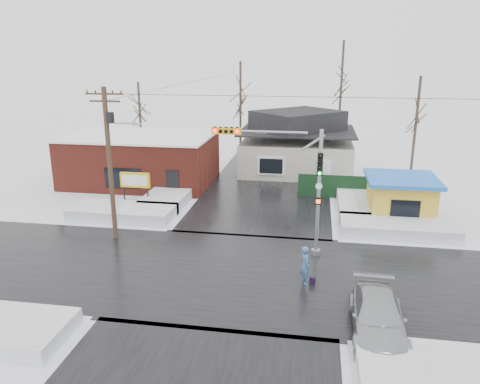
% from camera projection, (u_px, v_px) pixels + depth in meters
% --- Properties ---
extents(ground, '(120.00, 120.00, 0.00)m').
position_uv_depth(ground, '(236.00, 273.00, 23.83)').
color(ground, white).
rests_on(ground, ground).
extents(road_ns, '(10.00, 120.00, 0.02)m').
position_uv_depth(road_ns, '(236.00, 273.00, 23.82)').
color(road_ns, black).
rests_on(road_ns, ground).
extents(road_ew, '(120.00, 10.00, 0.02)m').
position_uv_depth(road_ew, '(236.00, 273.00, 23.82)').
color(road_ew, black).
rests_on(road_ew, ground).
extents(snowbank_nw, '(7.00, 3.00, 0.80)m').
position_uv_depth(snowbank_nw, '(123.00, 212.00, 31.73)').
color(snowbank_nw, white).
rests_on(snowbank_nw, ground).
extents(snowbank_ne, '(7.00, 3.00, 0.80)m').
position_uv_depth(snowbank_ne, '(398.00, 228.00, 28.93)').
color(snowbank_ne, white).
rests_on(snowbank_ne, ground).
extents(snowbank_se, '(7.00, 3.00, 0.70)m').
position_uv_depth(snowbank_se, '(464.00, 376.00, 15.71)').
color(snowbank_se, white).
rests_on(snowbank_se, ground).
extents(snowbank_nside_w, '(3.00, 8.00, 0.80)m').
position_uv_depth(snowbank_nside_w, '(173.00, 193.00, 36.15)').
color(snowbank_nside_w, white).
rests_on(snowbank_nside_w, ground).
extents(snowbank_nside_e, '(3.00, 8.00, 0.80)m').
position_uv_depth(snowbank_nside_e, '(359.00, 202.00, 33.97)').
color(snowbank_nside_e, white).
rests_on(snowbank_nside_e, ground).
extents(traffic_signal, '(6.05, 0.68, 7.00)m').
position_uv_depth(traffic_signal, '(290.00, 175.00, 24.96)').
color(traffic_signal, gray).
rests_on(traffic_signal, ground).
extents(utility_pole, '(3.15, 0.44, 9.00)m').
position_uv_depth(utility_pole, '(110.00, 155.00, 26.91)').
color(utility_pole, '#382619').
rests_on(utility_pole, ground).
extents(brick_building, '(12.20, 8.20, 4.12)m').
position_uv_depth(brick_building, '(141.00, 159.00, 40.07)').
color(brick_building, maroon).
rests_on(brick_building, ground).
extents(marquee_sign, '(2.20, 0.21, 2.55)m').
position_uv_depth(marquee_sign, '(135.00, 181.00, 33.65)').
color(marquee_sign, black).
rests_on(marquee_sign, ground).
extents(house, '(10.40, 8.40, 5.76)m').
position_uv_depth(house, '(297.00, 144.00, 43.57)').
color(house, beige).
rests_on(house, ground).
extents(kiosk, '(4.60, 4.60, 2.88)m').
position_uv_depth(kiosk, '(400.00, 197.00, 31.38)').
color(kiosk, gold).
rests_on(kiosk, ground).
extents(fence, '(8.00, 0.12, 1.80)m').
position_uv_depth(fence, '(350.00, 187.00, 35.80)').
color(fence, black).
rests_on(fence, ground).
extents(tree_far_left, '(3.00, 3.00, 10.00)m').
position_uv_depth(tree_far_left, '(240.00, 82.00, 46.76)').
color(tree_far_left, '#332821').
rests_on(tree_far_left, ground).
extents(tree_far_mid, '(3.00, 3.00, 12.00)m').
position_uv_depth(tree_far_mid, '(342.00, 66.00, 46.65)').
color(tree_far_mid, '#332821').
rests_on(tree_far_mid, ground).
extents(tree_far_right, '(3.00, 3.00, 9.00)m').
position_uv_depth(tree_far_right, '(419.00, 98.00, 38.83)').
color(tree_far_right, '#332821').
rests_on(tree_far_right, ground).
extents(tree_far_west, '(3.00, 3.00, 8.00)m').
position_uv_depth(tree_far_west, '(139.00, 99.00, 46.88)').
color(tree_far_west, '#332821').
rests_on(tree_far_west, ground).
extents(pedestrian, '(0.64, 0.81, 1.93)m').
position_uv_depth(pedestrian, '(305.00, 265.00, 22.49)').
color(pedestrian, '#38659F').
rests_on(pedestrian, ground).
extents(car, '(2.17, 5.13, 1.48)m').
position_uv_depth(car, '(378.00, 317.00, 18.51)').
color(car, '#A8ACB0').
rests_on(car, ground).
extents(shopping_bag, '(0.30, 0.18, 0.35)m').
position_uv_depth(shopping_bag, '(312.00, 281.00, 22.61)').
color(shopping_bag, black).
rests_on(shopping_bag, ground).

